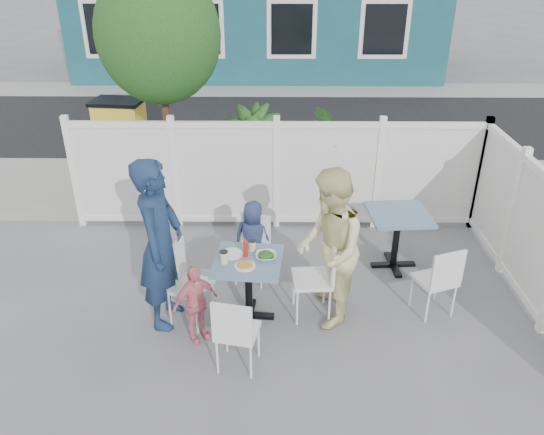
{
  "coord_description": "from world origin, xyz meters",
  "views": [
    {
      "loc": [
        0.11,
        -4.6,
        3.78
      ],
      "look_at": [
        0.06,
        0.61,
        1.06
      ],
      "focal_mm": 35.0,
      "sensor_mm": 36.0,
      "label": 1
    }
  ],
  "objects_px": {
    "chair_right": "(320,272)",
    "man": "(160,244)",
    "chair_back": "(254,243)",
    "main_table": "(248,273)",
    "chair_near": "(235,329)",
    "woman": "(329,249)",
    "toddler": "(195,304)",
    "utility_cabinet": "(123,144)",
    "spare_table": "(398,225)",
    "chair_left": "(183,278)",
    "boy": "(253,239)"
  },
  "relations": [
    {
      "from": "chair_right",
      "to": "man",
      "type": "bearing_deg",
      "value": 89.32
    },
    {
      "from": "man",
      "to": "chair_back",
      "type": "bearing_deg",
      "value": -41.58
    },
    {
      "from": "main_table",
      "to": "chair_near",
      "type": "relative_size",
      "value": 0.91
    },
    {
      "from": "chair_right",
      "to": "man",
      "type": "relative_size",
      "value": 0.5
    },
    {
      "from": "man",
      "to": "woman",
      "type": "height_order",
      "value": "man"
    },
    {
      "from": "toddler",
      "to": "chair_back",
      "type": "bearing_deg",
      "value": 25.74
    },
    {
      "from": "toddler",
      "to": "utility_cabinet",
      "type": "bearing_deg",
      "value": 74.43
    },
    {
      "from": "chair_right",
      "to": "woman",
      "type": "xyz_separation_m",
      "value": [
        0.08,
        -0.07,
        0.33
      ]
    },
    {
      "from": "spare_table",
      "to": "chair_left",
      "type": "height_order",
      "value": "chair_left"
    },
    {
      "from": "utility_cabinet",
      "to": "chair_back",
      "type": "bearing_deg",
      "value": -45.58
    },
    {
      "from": "chair_right",
      "to": "chair_near",
      "type": "distance_m",
      "value": 1.26
    },
    {
      "from": "spare_table",
      "to": "toddler",
      "type": "height_order",
      "value": "toddler"
    },
    {
      "from": "spare_table",
      "to": "woman",
      "type": "distance_m",
      "value": 1.48
    },
    {
      "from": "spare_table",
      "to": "chair_back",
      "type": "relative_size",
      "value": 0.95
    },
    {
      "from": "main_table",
      "to": "chair_near",
      "type": "height_order",
      "value": "chair_near"
    },
    {
      "from": "chair_right",
      "to": "chair_near",
      "type": "height_order",
      "value": "chair_right"
    },
    {
      "from": "utility_cabinet",
      "to": "chair_back",
      "type": "xyz_separation_m",
      "value": [
        2.36,
        -2.97,
        -0.22
      ]
    },
    {
      "from": "main_table",
      "to": "man",
      "type": "xyz_separation_m",
      "value": [
        -0.91,
        -0.03,
        0.37
      ]
    },
    {
      "from": "utility_cabinet",
      "to": "boy",
      "type": "height_order",
      "value": "utility_cabinet"
    },
    {
      "from": "chair_near",
      "to": "toddler",
      "type": "bearing_deg",
      "value": 145.27
    },
    {
      "from": "spare_table",
      "to": "man",
      "type": "distance_m",
      "value": 2.98
    },
    {
      "from": "woman",
      "to": "spare_table",
      "type": "bearing_deg",
      "value": 137.56
    },
    {
      "from": "utility_cabinet",
      "to": "chair_right",
      "type": "relative_size",
      "value": 1.46
    },
    {
      "from": "boy",
      "to": "toddler",
      "type": "relative_size",
      "value": 1.11
    },
    {
      "from": "chair_right",
      "to": "chair_back",
      "type": "relative_size",
      "value": 1.16
    },
    {
      "from": "utility_cabinet",
      "to": "chair_near",
      "type": "xyz_separation_m",
      "value": [
        2.25,
        -4.63,
        -0.2
      ]
    },
    {
      "from": "main_table",
      "to": "chair_back",
      "type": "relative_size",
      "value": 0.94
    },
    {
      "from": "chair_back",
      "to": "chair_near",
      "type": "bearing_deg",
      "value": 101.84
    },
    {
      "from": "chair_near",
      "to": "boy",
      "type": "height_order",
      "value": "boy"
    },
    {
      "from": "chair_left",
      "to": "man",
      "type": "height_order",
      "value": "man"
    },
    {
      "from": "spare_table",
      "to": "chair_left",
      "type": "distance_m",
      "value": 2.77
    },
    {
      "from": "main_table",
      "to": "chair_near",
      "type": "xyz_separation_m",
      "value": [
        -0.08,
        -0.84,
        -0.09
      ]
    },
    {
      "from": "main_table",
      "to": "chair_right",
      "type": "height_order",
      "value": "chair_right"
    },
    {
      "from": "chair_left",
      "to": "chair_right",
      "type": "bearing_deg",
      "value": 116.89
    },
    {
      "from": "chair_near",
      "to": "woman",
      "type": "relative_size",
      "value": 0.48
    },
    {
      "from": "toddler",
      "to": "chair_near",
      "type": "bearing_deg",
      "value": -85.5
    },
    {
      "from": "chair_near",
      "to": "chair_right",
      "type": "bearing_deg",
      "value": 58.2
    },
    {
      "from": "chair_back",
      "to": "boy",
      "type": "height_order",
      "value": "boy"
    },
    {
      "from": "chair_near",
      "to": "utility_cabinet",
      "type": "bearing_deg",
      "value": 127.7
    },
    {
      "from": "spare_table",
      "to": "man",
      "type": "relative_size",
      "value": 0.41
    },
    {
      "from": "woman",
      "to": "chair_near",
      "type": "bearing_deg",
      "value": -48.5
    },
    {
      "from": "toddler",
      "to": "chair_left",
      "type": "bearing_deg",
      "value": 77.6
    },
    {
      "from": "boy",
      "to": "toddler",
      "type": "bearing_deg",
      "value": 78.94
    },
    {
      "from": "main_table",
      "to": "chair_right",
      "type": "relative_size",
      "value": 0.81
    },
    {
      "from": "toddler",
      "to": "boy",
      "type": "bearing_deg",
      "value": 27.64
    },
    {
      "from": "utility_cabinet",
      "to": "toddler",
      "type": "xyz_separation_m",
      "value": [
        1.8,
        -4.15,
        -0.26
      ]
    },
    {
      "from": "chair_near",
      "to": "woman",
      "type": "height_order",
      "value": "woman"
    },
    {
      "from": "spare_table",
      "to": "man",
      "type": "bearing_deg",
      "value": -157.99
    },
    {
      "from": "chair_right",
      "to": "man",
      "type": "distance_m",
      "value": 1.74
    },
    {
      "from": "chair_left",
      "to": "chair_back",
      "type": "relative_size",
      "value": 1.11
    }
  ]
}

